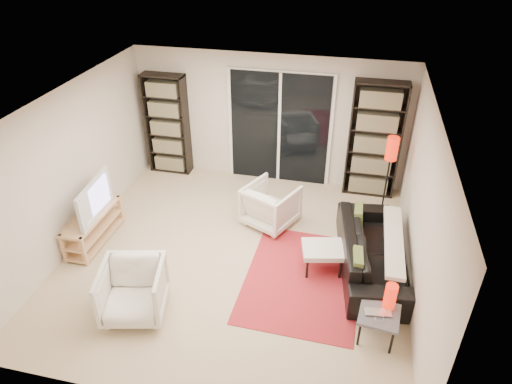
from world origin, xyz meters
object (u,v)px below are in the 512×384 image
armchair_front (133,291)px  bookshelf_right (374,140)px  armchair_back (271,205)px  ottoman (323,250)px  bookshelf_left (167,125)px  side_table (379,316)px  floor_lamp (391,156)px  tv_stand (94,227)px  sofa (371,251)px

armchair_front → bookshelf_right: bearing=38.8°
bookshelf_right → armchair_front: (-2.87, -3.69, -0.69)m
armchair_back → ottoman: armchair_back is taller
bookshelf_left → bookshelf_right: bookshelf_right is taller
bookshelf_left → armchair_front: size_ratio=2.44×
side_table → floor_lamp: (0.08, 2.78, 0.74)m
ottoman → side_table: (0.78, -1.10, 0.01)m
tv_stand → bookshelf_left: bearing=82.9°
sofa → armchair_front: size_ratio=2.66×
armchair_back → ottoman: size_ratio=1.16×
sofa → ottoman: (-0.68, -0.18, 0.04)m
ottoman → side_table: size_ratio=1.28×
floor_lamp → side_table: bearing=-91.7°
bookshelf_right → side_table: bearing=-87.1°
ottoman → side_table: same height
bookshelf_right → side_table: 3.50m
bookshelf_left → side_table: 5.32m
bookshelf_left → sofa: 4.52m
tv_stand → ottoman: tv_stand is taller
bookshelf_right → floor_lamp: 0.70m
sofa → ottoman: 0.70m
armchair_front → tv_stand: bearing=122.5°
armchair_front → armchair_back: bearing=47.2°
armchair_back → ottoman: bearing=159.1°
bookshelf_left → armchair_back: (2.30, -1.37, -0.62)m
bookshelf_left → armchair_front: 3.87m
tv_stand → bookshelf_right: bearing=30.5°
tv_stand → side_table: tv_stand is taller
bookshelf_left → side_table: size_ratio=3.75×
armchair_back → side_table: armchair_back is taller
bookshelf_right → armchair_front: 4.73m
bookshelf_right → sofa: (0.07, -2.15, -0.74)m
bookshelf_left → ottoman: size_ratio=2.92×
side_table → floor_lamp: bearing=88.3°
armchair_back → floor_lamp: floor_lamp is taller
ottoman → side_table: 1.34m
bookshelf_right → tv_stand: (-4.15, -2.45, -0.79)m
bookshelf_right → armchair_back: (-1.55, -1.37, -0.70)m
ottoman → tv_stand: bearing=-178.2°
bookshelf_left → tv_stand: 2.57m
bookshelf_left → bookshelf_right: bearing=-0.0°
tv_stand → sofa: 4.24m
floor_lamp → armchair_back: bearing=-158.5°
sofa → armchair_back: bearing=56.4°
bookshelf_left → armchair_back: size_ratio=2.50×
armchair_back → ottoman: 1.35m
bookshelf_right → armchair_front: bookshelf_right is taller
tv_stand → side_table: 4.44m
bookshelf_left → side_table: bookshelf_left is taller
armchair_front → side_table: 3.05m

